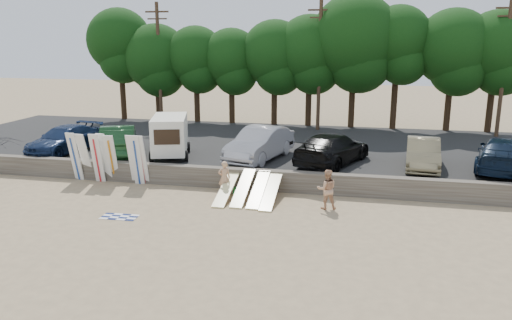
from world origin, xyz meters
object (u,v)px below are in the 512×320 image
(car_3, at_px, (332,149))
(beachgoer_a, at_px, (224,178))
(car_2, at_px, (260,144))
(beachgoer_b, at_px, (327,189))
(car_4, at_px, (423,154))
(cooler, at_px, (238,191))
(box_trailer, at_px, (170,134))
(car_5, at_px, (504,154))
(car_1, at_px, (119,140))
(car_0, at_px, (64,140))

(car_3, height_order, beachgoer_a, car_3)
(car_3, bearing_deg, car_2, 20.38)
(beachgoer_b, bearing_deg, car_4, -143.60)
(beachgoer_b, relative_size, cooler, 4.56)
(box_trailer, xyz_separation_m, car_5, (17.33, 0.68, -0.44))
(car_2, xyz_separation_m, car_4, (8.45, -0.06, -0.13))
(beachgoer_a, xyz_separation_m, cooler, (0.60, 0.13, -0.64))
(car_1, relative_size, beachgoer_b, 3.02)
(box_trailer, relative_size, car_1, 0.75)
(car_4, bearing_deg, beachgoer_b, -125.46)
(car_0, relative_size, cooler, 13.50)
(car_3, distance_m, cooler, 5.91)
(box_trailer, distance_m, car_1, 3.01)
(car_0, distance_m, beachgoer_b, 16.17)
(car_0, relative_size, car_5, 0.89)
(box_trailer, bearing_deg, car_1, 168.27)
(box_trailer, relative_size, car_2, 0.73)
(car_2, bearing_deg, box_trailer, -161.07)
(car_3, xyz_separation_m, car_4, (4.55, 0.05, -0.06))
(beachgoer_b, bearing_deg, cooler, -28.33)
(car_3, height_order, car_5, car_5)
(car_5, relative_size, cooler, 15.09)
(car_0, height_order, beachgoer_b, car_0)
(beachgoer_a, bearing_deg, car_0, -44.32)
(beachgoer_b, bearing_deg, car_3, -101.86)
(car_1, height_order, cooler, car_1)
(beachgoer_a, relative_size, cooler, 4.23)
(car_3, xyz_separation_m, cooler, (-4.10, -4.04, -1.36))
(car_4, xyz_separation_m, car_5, (3.87, 0.34, 0.08))
(car_1, height_order, car_2, car_2)
(box_trailer, relative_size, car_5, 0.68)
(car_1, distance_m, car_4, 16.44)
(car_0, xyz_separation_m, car_4, (19.89, 0.58, 0.01))
(car_0, relative_size, beachgoer_a, 3.19)
(car_4, relative_size, car_5, 0.80)
(car_4, relative_size, beachgoer_a, 2.85)
(cooler, bearing_deg, box_trailer, 143.77)
(car_2, relative_size, beachgoer_b, 3.08)
(car_4, xyz_separation_m, cooler, (-8.65, -4.09, -1.29))
(cooler, bearing_deg, car_1, 157.67)
(box_trailer, height_order, car_0, box_trailer)
(car_4, height_order, beachgoer_b, car_4)
(car_2, distance_m, cooler, 4.39)
(car_4, height_order, car_5, car_5)
(box_trailer, xyz_separation_m, cooler, (4.81, -3.75, -1.81))
(car_0, height_order, car_2, car_2)
(box_trailer, bearing_deg, car_5, -14.84)
(car_1, relative_size, car_4, 1.14)
(car_0, distance_m, car_5, 23.78)
(box_trailer, bearing_deg, cooler, -55.05)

